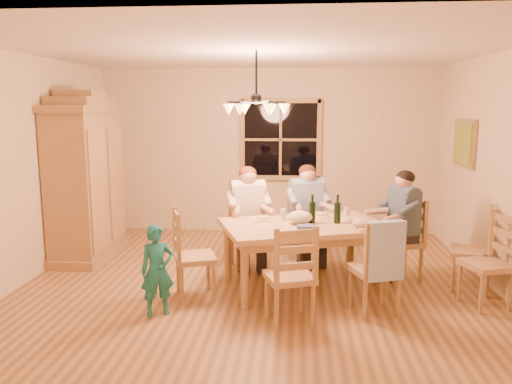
# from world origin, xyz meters

# --- Properties ---
(floor) EXTENTS (5.50, 5.50, 0.00)m
(floor) POSITION_xyz_m (0.00, 0.00, 0.00)
(floor) COLOR brown
(floor) RESTS_ON ground
(ceiling) EXTENTS (5.50, 5.00, 0.02)m
(ceiling) POSITION_xyz_m (0.00, 0.00, 2.70)
(ceiling) COLOR white
(ceiling) RESTS_ON wall_back
(wall_back) EXTENTS (5.50, 0.02, 2.70)m
(wall_back) POSITION_xyz_m (0.00, 2.50, 1.35)
(wall_back) COLOR beige
(wall_back) RESTS_ON floor
(wall_left) EXTENTS (0.02, 5.00, 2.70)m
(wall_left) POSITION_xyz_m (-2.75, 0.00, 1.35)
(wall_left) COLOR beige
(wall_left) RESTS_ON floor
(wall_right) EXTENTS (0.02, 5.00, 2.70)m
(wall_right) POSITION_xyz_m (2.75, 0.00, 1.35)
(wall_right) COLOR beige
(wall_right) RESTS_ON floor
(window) EXTENTS (1.30, 0.06, 1.30)m
(window) POSITION_xyz_m (0.20, 2.47, 1.55)
(window) COLOR black
(window) RESTS_ON wall_back
(painting) EXTENTS (0.06, 0.78, 0.64)m
(painting) POSITION_xyz_m (2.71, 1.20, 1.60)
(painting) COLOR #9D7944
(painting) RESTS_ON wall_right
(chandelier) EXTENTS (0.77, 0.68, 0.71)m
(chandelier) POSITION_xyz_m (-0.00, 0.00, 2.08)
(chandelier) COLOR black
(chandelier) RESTS_ON ceiling
(armoire) EXTENTS (0.66, 1.40, 2.30)m
(armoire) POSITION_xyz_m (-2.42, 0.86, 1.06)
(armoire) COLOR #9D7944
(armoire) RESTS_ON floor
(dining_table) EXTENTS (2.07, 1.64, 0.76)m
(dining_table) POSITION_xyz_m (0.56, -0.15, 0.66)
(dining_table) COLOR #AD7B4D
(dining_table) RESTS_ON floor
(chair_far_left) EXTENTS (0.55, 0.54, 0.99)m
(chair_far_left) POSITION_xyz_m (-0.15, 0.51, 0.30)
(chair_far_left) COLOR #9C7C44
(chair_far_left) RESTS_ON floor
(chair_far_right) EXTENTS (0.55, 0.54, 0.99)m
(chair_far_right) POSITION_xyz_m (0.61, 0.77, 0.30)
(chair_far_right) COLOR #9C7C44
(chair_far_right) RESTS_ON floor
(chair_near_left) EXTENTS (0.55, 0.54, 0.99)m
(chair_near_left) POSITION_xyz_m (0.41, -1.10, 0.30)
(chair_near_left) COLOR #9C7C44
(chair_near_left) RESTS_ON floor
(chair_near_right) EXTENTS (0.55, 0.54, 0.99)m
(chair_near_right) POSITION_xyz_m (1.27, -0.81, 0.30)
(chair_near_right) COLOR #9C7C44
(chair_near_right) RESTS_ON floor
(chair_end_left) EXTENTS (0.54, 0.55, 0.99)m
(chair_end_left) POSITION_xyz_m (-0.63, -0.56, 0.30)
(chair_end_left) COLOR #9C7C44
(chair_end_left) RESTS_ON floor
(chair_end_right) EXTENTS (0.54, 0.55, 0.99)m
(chair_end_right) POSITION_xyz_m (1.75, 0.26, 0.30)
(chair_end_right) COLOR #9C7C44
(chair_end_right) RESTS_ON floor
(adult_woman) EXTENTS (0.50, 0.52, 0.87)m
(adult_woman) POSITION_xyz_m (-0.15, 0.51, 0.84)
(adult_woman) COLOR beige
(adult_woman) RESTS_ON floor
(adult_plaid_man) EXTENTS (0.50, 0.52, 0.87)m
(adult_plaid_man) POSITION_xyz_m (0.61, 0.77, 0.84)
(adult_plaid_man) COLOR #2D577D
(adult_plaid_man) RESTS_ON floor
(adult_slate_man) EXTENTS (0.52, 0.50, 0.87)m
(adult_slate_man) POSITION_xyz_m (1.75, 0.26, 0.84)
(adult_slate_man) COLOR #3C4E60
(adult_slate_man) RESTS_ON floor
(towel) EXTENTS (0.39, 0.22, 0.58)m
(towel) POSITION_xyz_m (1.33, -0.99, 0.70)
(towel) COLOR #98B4CE
(towel) RESTS_ON chair_near_right
(wine_bottle_a) EXTENTS (0.08, 0.08, 0.33)m
(wine_bottle_a) POSITION_xyz_m (0.65, -0.09, 0.93)
(wine_bottle_a) COLOR black
(wine_bottle_a) RESTS_ON dining_table
(wine_bottle_b) EXTENTS (0.08, 0.08, 0.33)m
(wine_bottle_b) POSITION_xyz_m (0.94, -0.08, 0.93)
(wine_bottle_b) COLOR black
(wine_bottle_b) RESTS_ON dining_table
(plate_woman) EXTENTS (0.26, 0.26, 0.02)m
(plate_woman) POSITION_xyz_m (0.08, 0.02, 0.77)
(plate_woman) COLOR white
(plate_woman) RESTS_ON dining_table
(plate_plaid) EXTENTS (0.26, 0.26, 0.02)m
(plate_plaid) POSITION_xyz_m (0.77, 0.28, 0.77)
(plate_plaid) COLOR white
(plate_plaid) RESTS_ON dining_table
(plate_slate) EXTENTS (0.26, 0.26, 0.02)m
(plate_slate) POSITION_xyz_m (1.12, 0.04, 0.77)
(plate_slate) COLOR white
(plate_slate) RESTS_ON dining_table
(wine_glass_a) EXTENTS (0.06, 0.06, 0.14)m
(wine_glass_a) POSITION_xyz_m (0.32, 0.00, 0.83)
(wine_glass_a) COLOR silver
(wine_glass_a) RESTS_ON dining_table
(wine_glass_b) EXTENTS (0.06, 0.06, 0.14)m
(wine_glass_b) POSITION_xyz_m (1.07, 0.14, 0.83)
(wine_glass_b) COLOR silver
(wine_glass_b) RESTS_ON dining_table
(cap) EXTENTS (0.20, 0.20, 0.11)m
(cap) POSITION_xyz_m (1.19, -0.29, 0.82)
(cap) COLOR #C5B383
(cap) RESTS_ON dining_table
(napkin) EXTENTS (0.22, 0.19, 0.03)m
(napkin) POSITION_xyz_m (0.57, -0.34, 0.78)
(napkin) COLOR #4A5688
(napkin) RESTS_ON dining_table
(cloth_bundle) EXTENTS (0.28, 0.22, 0.15)m
(cloth_bundle) POSITION_xyz_m (0.51, -0.16, 0.84)
(cloth_bundle) COLOR #C4B78E
(cloth_bundle) RESTS_ON dining_table
(child) EXTENTS (0.40, 0.35, 0.92)m
(child) POSITION_xyz_m (-0.91, -1.04, 0.46)
(child) COLOR #1B767B
(child) RESTS_ON floor
(chair_spare_front) EXTENTS (0.53, 0.55, 0.99)m
(chair_spare_front) POSITION_xyz_m (2.45, -0.56, 0.30)
(chair_spare_front) COLOR #9C7C44
(chair_spare_front) RESTS_ON floor
(chair_spare_back) EXTENTS (0.54, 0.55, 0.99)m
(chair_spare_back) POSITION_xyz_m (2.45, -0.09, 0.30)
(chair_spare_back) COLOR #9C7C44
(chair_spare_back) RESTS_ON floor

